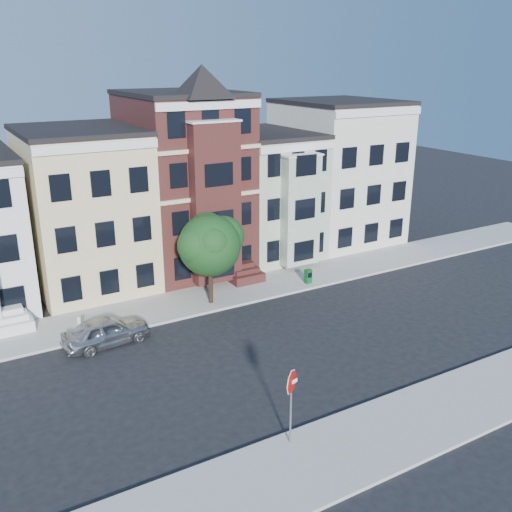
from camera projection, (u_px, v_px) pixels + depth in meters
ground at (299, 346)px, 29.95m from camera, size 120.00×120.00×0.00m
far_sidewalk at (228, 294)px, 36.46m from camera, size 60.00×4.00×0.15m
near_sidewalk at (408, 424)px, 23.39m from camera, size 60.00×4.00×0.15m
house_yellow at (85, 211)px, 36.84m from camera, size 7.00×9.00×10.00m
house_brown at (184, 184)px, 39.85m from camera, size 7.00×9.00×12.00m
house_green at (263, 195)px, 43.43m from camera, size 6.00×9.00×9.00m
house_cream at (337, 173)px, 46.43m from camera, size 8.00×9.00×11.00m
street_tree at (210, 249)px, 33.83m from camera, size 6.88×6.88×6.86m
parked_car at (106, 331)px, 29.83m from camera, size 4.70×2.28×1.55m
newspaper_box at (308, 276)px, 37.87m from camera, size 0.44×0.39×0.93m
fire_hydrant at (80, 325)px, 31.16m from camera, size 0.25×0.25×0.66m
stop_sign at (291, 403)px, 21.56m from camera, size 0.99×0.38×3.59m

